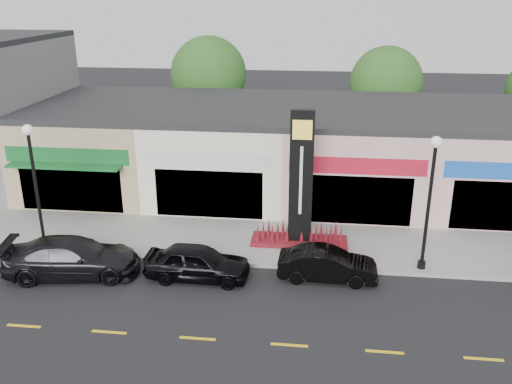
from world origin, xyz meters
TOP-DOWN VIEW (x-y plane):
  - ground at (0.00, 0.00)m, footprint 120.00×120.00m
  - sidewalk at (0.00, 4.35)m, footprint 52.00×4.30m
  - curb at (0.00, 2.10)m, footprint 52.00×0.20m
  - shop_beige at (-8.50, 11.46)m, footprint 7.00×10.85m
  - shop_cream at (-1.50, 11.47)m, footprint 7.00×10.01m
  - shop_pink_w at (5.50, 11.47)m, footprint 7.00×10.01m
  - shop_pink_e at (12.50, 11.47)m, footprint 7.00×10.01m
  - tree_rear_west at (-4.00, 19.50)m, footprint 5.20×5.20m
  - tree_rear_mid at (8.00, 19.50)m, footprint 4.80×4.80m
  - lamp_west_near at (-8.00, 2.50)m, footprint 0.44×0.44m
  - lamp_east_near at (8.00, 2.50)m, footprint 0.44×0.44m
  - pylon_sign at (3.00, 4.20)m, footprint 4.20×1.30m
  - car_dark_sedan at (-5.83, 0.59)m, footprint 2.95×5.54m
  - car_black_sedan at (-0.84, 0.90)m, footprint 1.72×4.13m
  - car_black_conv at (4.21, 1.42)m, footprint 1.45×3.89m

SIDE VIEW (x-z plane):
  - ground at x=0.00m, z-range 0.00..0.00m
  - sidewalk at x=0.00m, z-range 0.00..0.15m
  - curb at x=0.00m, z-range 0.00..0.15m
  - car_black_conv at x=4.21m, z-range 0.00..1.27m
  - car_black_sedan at x=-0.84m, z-range 0.00..1.40m
  - car_dark_sedan at x=-5.83m, z-range 0.00..1.53m
  - pylon_sign at x=3.00m, z-range -0.73..5.27m
  - shop_cream at x=-1.50m, z-range 0.00..4.80m
  - shop_pink_w at x=5.50m, z-range 0.00..4.80m
  - shop_pink_e at x=12.50m, z-range 0.00..4.80m
  - shop_beige at x=-8.50m, z-range 0.00..4.80m
  - lamp_west_near at x=-8.00m, z-range 0.74..6.21m
  - lamp_east_near at x=8.00m, z-range 0.74..6.21m
  - tree_rear_mid at x=8.00m, z-range 1.24..8.53m
  - tree_rear_west at x=-4.00m, z-range 1.30..9.13m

